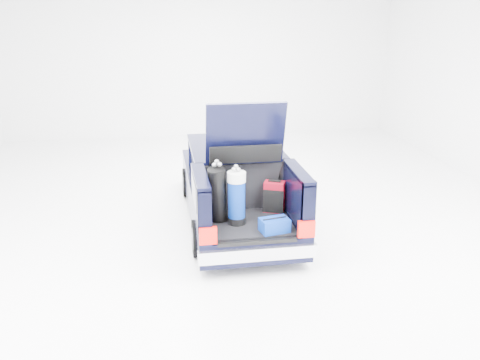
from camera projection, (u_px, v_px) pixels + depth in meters
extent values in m
plane|color=white|center=(236.00, 220.00, 9.73)|extent=(14.00, 14.00, 0.00)
cube|color=black|center=(231.00, 184.00, 10.17)|extent=(1.75, 3.00, 0.70)
cube|color=black|center=(221.00, 166.00, 11.67)|extent=(1.70, 0.30, 0.50)
cube|color=silver|center=(220.00, 167.00, 11.82)|extent=(1.72, 0.10, 0.22)
cube|color=black|center=(234.00, 162.00, 9.50)|extent=(1.55, 1.95, 0.54)
cube|color=black|center=(234.00, 147.00, 9.41)|extent=(1.62, 2.05, 0.06)
cube|color=black|center=(250.00, 236.00, 8.21)|extent=(1.75, 1.30, 0.40)
cube|color=black|center=(250.00, 223.00, 8.16)|extent=(1.32, 1.18, 0.05)
cube|color=black|center=(201.00, 203.00, 7.89)|extent=(0.20, 1.30, 0.85)
cube|color=black|center=(298.00, 198.00, 8.13)|extent=(0.20, 1.30, 0.85)
cube|color=black|center=(200.00, 177.00, 7.75)|extent=(0.20, 1.30, 0.06)
cube|color=black|center=(299.00, 172.00, 7.99)|extent=(0.20, 1.30, 0.06)
cube|color=black|center=(244.00, 188.00, 8.59)|extent=(1.36, 0.08, 0.84)
cube|color=silver|center=(258.00, 254.00, 7.57)|extent=(1.80, 0.12, 0.20)
cube|color=red|center=(208.00, 236.00, 7.37)|extent=(0.26, 0.07, 0.26)
cube|color=red|center=(306.00, 229.00, 7.59)|extent=(0.26, 0.07, 0.26)
cube|color=black|center=(258.00, 242.00, 7.54)|extent=(1.20, 0.06, 0.06)
cube|color=black|center=(246.00, 133.00, 8.11)|extent=(1.28, 0.33, 1.03)
cube|color=black|center=(245.00, 124.00, 8.11)|extent=(0.95, 0.17, 0.54)
cylinder|color=black|center=(188.00, 183.00, 10.86)|extent=(0.20, 0.62, 0.62)
cylinder|color=slate|center=(188.00, 183.00, 10.86)|extent=(0.23, 0.36, 0.36)
cylinder|color=black|center=(263.00, 179.00, 11.11)|extent=(0.20, 0.62, 0.62)
cylinder|color=slate|center=(263.00, 179.00, 11.11)|extent=(0.23, 0.36, 0.36)
cylinder|color=black|center=(199.00, 238.00, 8.24)|extent=(0.20, 0.62, 0.62)
cylinder|color=slate|center=(199.00, 238.00, 8.24)|extent=(0.23, 0.36, 0.36)
cylinder|color=black|center=(296.00, 231.00, 8.49)|extent=(0.20, 0.62, 0.62)
cylinder|color=slate|center=(296.00, 231.00, 8.49)|extent=(0.23, 0.36, 0.36)
cube|color=#6C0310|center=(274.00, 197.00, 8.49)|extent=(0.39, 0.32, 0.52)
cube|color=black|center=(275.00, 181.00, 8.40)|extent=(0.21, 0.12, 0.03)
cube|color=black|center=(275.00, 202.00, 8.42)|extent=(0.32, 0.15, 0.40)
cylinder|color=black|center=(218.00, 195.00, 8.03)|extent=(0.41, 0.47, 0.93)
cube|color=white|center=(217.00, 191.00, 8.13)|extent=(0.11, 0.06, 0.32)
sphere|color=#99999E|center=(214.00, 165.00, 7.88)|extent=(0.08, 0.08, 0.08)
sphere|color=#99999E|center=(220.00, 164.00, 7.84)|extent=(0.08, 0.08, 0.08)
cylinder|color=black|center=(237.00, 220.00, 8.08)|extent=(0.31, 0.31, 0.11)
cylinder|color=navy|center=(237.00, 199.00, 7.97)|extent=(0.29, 0.29, 0.61)
cylinder|color=white|center=(237.00, 177.00, 7.85)|extent=(0.31, 0.31, 0.16)
sphere|color=#99999E|center=(238.00, 169.00, 7.84)|extent=(0.07, 0.07, 0.07)
sphere|color=#99999E|center=(236.00, 166.00, 7.84)|extent=(0.07, 0.07, 0.07)
cube|color=navy|center=(274.00, 225.00, 7.77)|extent=(0.48, 0.36, 0.21)
cylinder|color=black|center=(275.00, 218.00, 7.73)|extent=(0.37, 0.09, 0.02)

